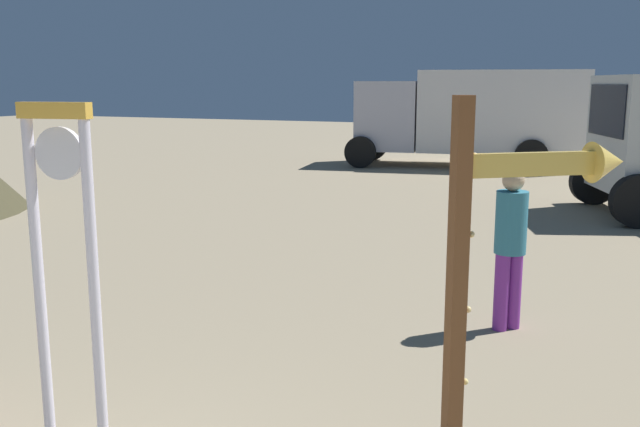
{
  "coord_description": "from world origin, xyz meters",
  "views": [
    {
      "loc": [
        2.01,
        -0.99,
        2.38
      ],
      "look_at": [
        -0.46,
        4.77,
        1.2
      ],
      "focal_mm": 38.85,
      "sensor_mm": 36.0,
      "label": 1
    }
  ],
  "objects_px": {
    "standing_clock": "(64,248)",
    "arrow_sign": "(517,231)",
    "box_truck_far": "(473,113)",
    "person_distant": "(510,241)"
  },
  "relations": [
    {
      "from": "arrow_sign",
      "to": "person_distant",
      "type": "height_order",
      "value": "arrow_sign"
    },
    {
      "from": "standing_clock",
      "to": "person_distant",
      "type": "distance_m",
      "value": 4.15
    },
    {
      "from": "standing_clock",
      "to": "person_distant",
      "type": "xyz_separation_m",
      "value": [
        2.28,
        3.44,
        -0.48
      ]
    },
    {
      "from": "standing_clock",
      "to": "arrow_sign",
      "type": "xyz_separation_m",
      "value": [
        2.64,
        0.92,
        0.15
      ]
    },
    {
      "from": "standing_clock",
      "to": "box_truck_far",
      "type": "bearing_deg",
      "value": 92.49
    },
    {
      "from": "standing_clock",
      "to": "box_truck_far",
      "type": "xyz_separation_m",
      "value": [
        -0.74,
        16.99,
        0.18
      ]
    },
    {
      "from": "box_truck_far",
      "to": "person_distant",
      "type": "bearing_deg",
      "value": -77.45
    },
    {
      "from": "box_truck_far",
      "to": "standing_clock",
      "type": "bearing_deg",
      "value": -87.51
    },
    {
      "from": "arrow_sign",
      "to": "box_truck_far",
      "type": "distance_m",
      "value": 16.42
    },
    {
      "from": "arrow_sign",
      "to": "person_distant",
      "type": "xyz_separation_m",
      "value": [
        -0.36,
        2.51,
        -0.63
      ]
    }
  ]
}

